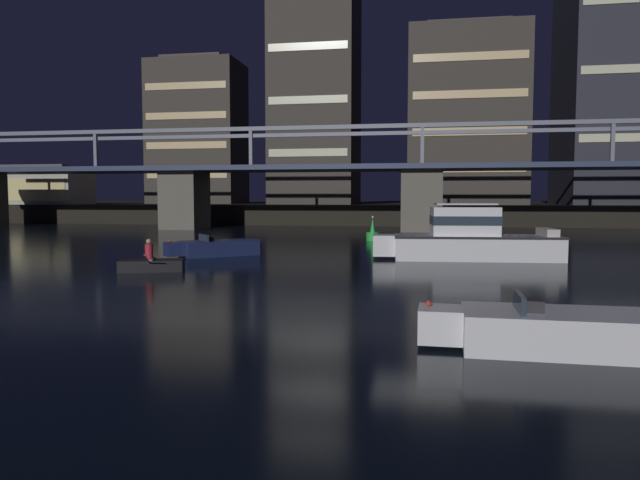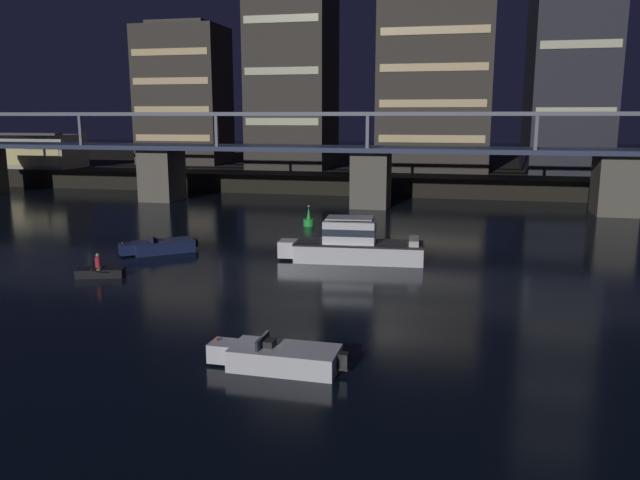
{
  "view_description": "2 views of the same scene",
  "coord_description": "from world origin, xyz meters",
  "px_view_note": "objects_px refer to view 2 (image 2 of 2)",
  "views": [
    {
      "loc": [
        0.13,
        -16.89,
        3.09
      ],
      "look_at": [
        -4.96,
        12.14,
        0.94
      ],
      "focal_mm": 33.02,
      "sensor_mm": 36.0,
      "label": 1
    },
    {
      "loc": [
        8.89,
        -25.38,
        9.0
      ],
      "look_at": [
        1.43,
        7.72,
        2.32
      ],
      "focal_mm": 35.41,
      "sensor_mm": 36.0,
      "label": 2
    }
  ],
  "objects_px": {
    "tower_west_tall": "(293,48)",
    "tower_central": "(435,86)",
    "dinghy_with_paddler": "(100,272)",
    "cabin_cruiser_near_left": "(354,245)",
    "speedboat_near_center": "(160,247)",
    "river_bridge": "(371,166)",
    "tower_west_low": "(184,95)",
    "channel_buoy": "(309,220)",
    "waterfront_pavilion": "(35,151)",
    "speedboat_near_right": "(279,357)",
    "tower_east_tall": "(573,17)"
  },
  "relations": [
    {
      "from": "tower_west_low",
      "to": "speedboat_near_center",
      "type": "height_order",
      "value": "tower_west_low"
    },
    {
      "from": "cabin_cruiser_near_left",
      "to": "speedboat_near_right",
      "type": "height_order",
      "value": "cabin_cruiser_near_left"
    },
    {
      "from": "river_bridge",
      "to": "tower_central",
      "type": "xyz_separation_m",
      "value": [
        5.09,
        20.37,
        8.55
      ]
    },
    {
      "from": "tower_west_low",
      "to": "waterfront_pavilion",
      "type": "distance_m",
      "value": 21.4
    },
    {
      "from": "waterfront_pavilion",
      "to": "dinghy_with_paddler",
      "type": "relative_size",
      "value": 4.41
    },
    {
      "from": "tower_west_tall",
      "to": "river_bridge",
      "type": "bearing_deg",
      "value": -55.72
    },
    {
      "from": "speedboat_near_right",
      "to": "channel_buoy",
      "type": "relative_size",
      "value": 2.96
    },
    {
      "from": "tower_west_tall",
      "to": "tower_central",
      "type": "xyz_separation_m",
      "value": [
        18.4,
        0.84,
        -4.97
      ]
    },
    {
      "from": "tower_west_tall",
      "to": "dinghy_with_paddler",
      "type": "bearing_deg",
      "value": -87.42
    },
    {
      "from": "cabin_cruiser_near_left",
      "to": "speedboat_near_center",
      "type": "bearing_deg",
      "value": -178.1
    },
    {
      "from": "river_bridge",
      "to": "waterfront_pavilion",
      "type": "bearing_deg",
      "value": 165.8
    },
    {
      "from": "tower_west_tall",
      "to": "dinghy_with_paddler",
      "type": "height_order",
      "value": "tower_west_tall"
    },
    {
      "from": "cabin_cruiser_near_left",
      "to": "waterfront_pavilion",
      "type": "bearing_deg",
      "value": 143.77
    },
    {
      "from": "tower_central",
      "to": "channel_buoy",
      "type": "distance_m",
      "value": 36.11
    },
    {
      "from": "river_bridge",
      "to": "tower_central",
      "type": "bearing_deg",
      "value": 75.97
    },
    {
      "from": "tower_east_tall",
      "to": "speedboat_near_right",
      "type": "distance_m",
      "value": 69.08
    },
    {
      "from": "speedboat_near_center",
      "to": "tower_central",
      "type": "bearing_deg",
      "value": 70.8
    },
    {
      "from": "speedboat_near_center",
      "to": "speedboat_near_right",
      "type": "bearing_deg",
      "value": -52.23
    },
    {
      "from": "river_bridge",
      "to": "tower_west_tall",
      "type": "xyz_separation_m",
      "value": [
        -13.31,
        19.53,
        13.52
      ]
    },
    {
      "from": "tower_west_tall",
      "to": "cabin_cruiser_near_left",
      "type": "bearing_deg",
      "value": -70.27
    },
    {
      "from": "waterfront_pavilion",
      "to": "cabin_cruiser_near_left",
      "type": "xyz_separation_m",
      "value": [
        49.5,
        -36.27,
        -3.39
      ]
    },
    {
      "from": "tower_central",
      "to": "cabin_cruiser_near_left",
      "type": "bearing_deg",
      "value": -93.4
    },
    {
      "from": "speedboat_near_right",
      "to": "dinghy_with_paddler",
      "type": "distance_m",
      "value": 17.3
    },
    {
      "from": "dinghy_with_paddler",
      "to": "cabin_cruiser_near_left",
      "type": "bearing_deg",
      "value": 27.8
    },
    {
      "from": "river_bridge",
      "to": "tower_west_low",
      "type": "relative_size",
      "value": 4.91
    },
    {
      "from": "channel_buoy",
      "to": "dinghy_with_paddler",
      "type": "height_order",
      "value": "channel_buoy"
    },
    {
      "from": "speedboat_near_center",
      "to": "dinghy_with_paddler",
      "type": "relative_size",
      "value": 1.63
    },
    {
      "from": "speedboat_near_right",
      "to": "dinghy_with_paddler",
      "type": "xyz_separation_m",
      "value": [
        -13.71,
        10.56,
        -0.14
      ]
    },
    {
      "from": "tower_east_tall",
      "to": "channel_buoy",
      "type": "height_order",
      "value": "tower_east_tall"
    },
    {
      "from": "tower_west_tall",
      "to": "tower_east_tall",
      "type": "height_order",
      "value": "tower_east_tall"
    },
    {
      "from": "tower_central",
      "to": "speedboat_near_center",
      "type": "relative_size",
      "value": 4.63
    },
    {
      "from": "waterfront_pavilion",
      "to": "speedboat_near_center",
      "type": "relative_size",
      "value": 2.7
    },
    {
      "from": "cabin_cruiser_near_left",
      "to": "channel_buoy",
      "type": "xyz_separation_m",
      "value": [
        -5.82,
        11.82,
        -0.57
      ]
    },
    {
      "from": "river_bridge",
      "to": "dinghy_with_paddler",
      "type": "xyz_separation_m",
      "value": [
        -11.01,
        -31.45,
        -3.85
      ]
    },
    {
      "from": "cabin_cruiser_near_left",
      "to": "tower_west_tall",
      "type": "bearing_deg",
      "value": 109.73
    },
    {
      "from": "speedboat_near_right",
      "to": "river_bridge",
      "type": "bearing_deg",
      "value": 93.68
    },
    {
      "from": "tower_west_low",
      "to": "speedboat_near_right",
      "type": "height_order",
      "value": "tower_west_low"
    },
    {
      "from": "channel_buoy",
      "to": "cabin_cruiser_near_left",
      "type": "bearing_deg",
      "value": -63.79
    },
    {
      "from": "speedboat_near_center",
      "to": "dinghy_with_paddler",
      "type": "height_order",
      "value": "dinghy_with_paddler"
    },
    {
      "from": "tower_east_tall",
      "to": "dinghy_with_paddler",
      "type": "relative_size",
      "value": 13.23
    },
    {
      "from": "river_bridge",
      "to": "speedboat_near_right",
      "type": "height_order",
      "value": "river_bridge"
    },
    {
      "from": "river_bridge",
      "to": "tower_east_tall",
      "type": "xyz_separation_m",
      "value": [
        21.12,
        21.43,
        16.51
      ]
    },
    {
      "from": "tower_central",
      "to": "channel_buoy",
      "type": "height_order",
      "value": "tower_central"
    },
    {
      "from": "cabin_cruiser_near_left",
      "to": "channel_buoy",
      "type": "relative_size",
      "value": 5.27
    },
    {
      "from": "river_bridge",
      "to": "cabin_cruiser_near_left",
      "type": "bearing_deg",
      "value": -84.3
    },
    {
      "from": "tower_west_low",
      "to": "tower_central",
      "type": "relative_size",
      "value": 0.93
    },
    {
      "from": "river_bridge",
      "to": "tower_central",
      "type": "relative_size",
      "value": 4.57
    },
    {
      "from": "cabin_cruiser_near_left",
      "to": "dinghy_with_paddler",
      "type": "height_order",
      "value": "cabin_cruiser_near_left"
    },
    {
      "from": "tower_east_tall",
      "to": "waterfront_pavilion",
      "type": "distance_m",
      "value": 70.73
    },
    {
      "from": "river_bridge",
      "to": "tower_west_tall",
      "type": "bearing_deg",
      "value": 124.28
    }
  ]
}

